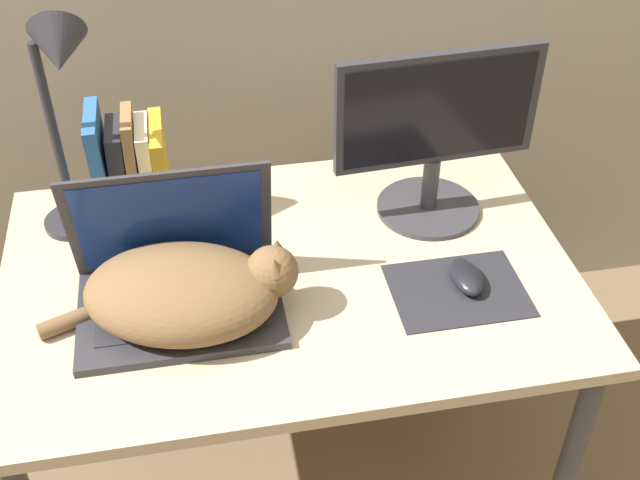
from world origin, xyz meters
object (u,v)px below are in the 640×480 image
at_px(external_monitor, 436,132).
at_px(book_row, 131,166).
at_px(cat, 187,291).
at_px(computer_mouse, 466,277).
at_px(laptop, 178,282).
at_px(desk_lamp, 61,91).

xyz_separation_m(external_monitor, book_row, (-0.64, 0.13, -0.09)).
xyz_separation_m(cat, external_monitor, (0.54, 0.25, 0.13)).
bearing_deg(cat, computer_mouse, -0.15).
bearing_deg(cat, book_row, 103.97).
height_order(computer_mouse, book_row, book_row).
xyz_separation_m(laptop, cat, (0.02, -0.05, 0.02)).
xyz_separation_m(cat, book_row, (-0.10, 0.39, 0.04)).
bearing_deg(laptop, cat, -71.49).
height_order(external_monitor, book_row, external_monitor).
distance_m(laptop, external_monitor, 0.61).
xyz_separation_m(laptop, book_row, (-0.08, 0.34, 0.06)).
bearing_deg(book_row, cat, -76.03).
distance_m(external_monitor, book_row, 0.66).
bearing_deg(book_row, external_monitor, -11.91).
bearing_deg(computer_mouse, cat, 179.85).
xyz_separation_m(laptop, desk_lamp, (-0.18, 0.27, 0.28)).
bearing_deg(external_monitor, laptop, -160.25).
xyz_separation_m(computer_mouse, desk_lamp, (-0.74, 0.32, 0.32)).
bearing_deg(book_row, computer_mouse, -31.17).
xyz_separation_m(external_monitor, desk_lamp, (-0.74, 0.07, 0.13)).
bearing_deg(desk_lamp, book_row, 35.34).
height_order(external_monitor, computer_mouse, external_monitor).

